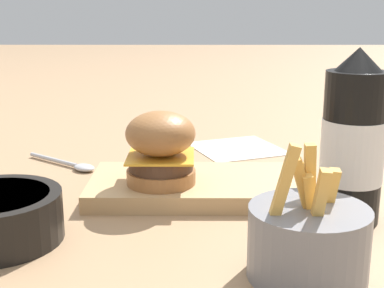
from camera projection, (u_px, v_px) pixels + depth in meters
name	position (u px, v px, depth m)	size (l,w,h in m)	color
ground_plane	(169.00, 178.00, 0.84)	(6.00, 6.00, 0.00)	#9E7A56
serving_board	(192.00, 186.00, 0.76)	(0.29, 0.16, 0.02)	tan
burger	(161.00, 147.00, 0.72)	(0.09, 0.09, 0.10)	#9E6638
ketchup_bottle	(353.00, 144.00, 0.65)	(0.08, 0.08, 0.21)	black
fries_basket	(308.00, 240.00, 0.52)	(0.12, 0.12, 0.14)	slate
spoon	(74.00, 165.00, 0.88)	(0.14, 0.11, 0.01)	#B2B2B7
ketchup_puddle	(149.00, 148.00, 1.00)	(0.06, 0.06, 0.00)	#B21E14
parchment_square	(237.00, 148.00, 1.00)	(0.20, 0.20, 0.00)	beige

